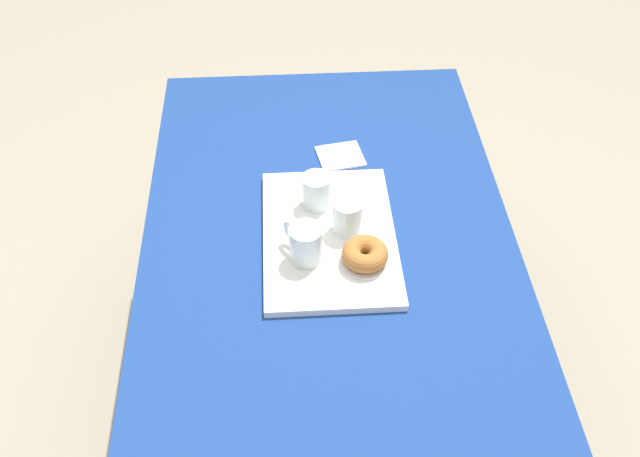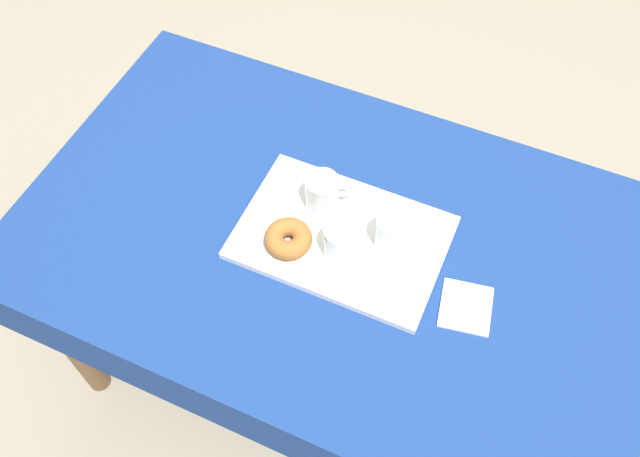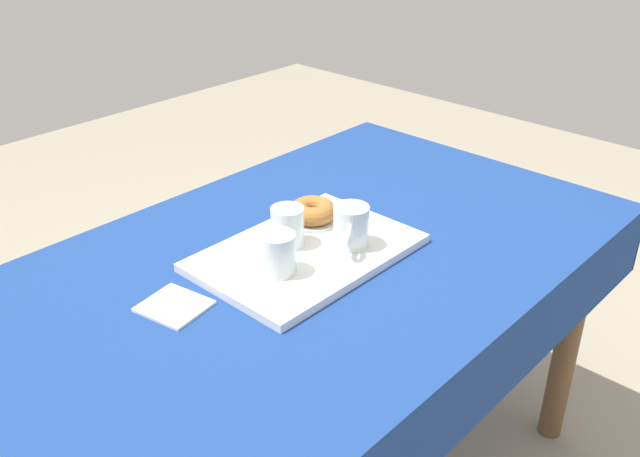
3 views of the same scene
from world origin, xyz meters
name	(u,v)px [view 1 (image 1 of 3)]	position (x,y,z in m)	size (l,w,h in m)	color
ground_plane	(327,410)	(0.00, 0.00, 0.00)	(6.00, 6.00, 0.00)	gray
dining_table	(329,268)	(0.00, 0.00, 0.64)	(1.44, 0.88, 0.72)	navy
serving_tray	(329,237)	(-0.01, 0.00, 0.73)	(0.45, 0.31, 0.02)	white
tea_mug_left	(305,244)	(0.06, -0.06, 0.78)	(0.10, 0.09, 0.09)	silver
water_glass_near	(317,193)	(-0.12, -0.02, 0.78)	(0.07, 0.07, 0.08)	silver
water_glass_far	(347,218)	(-0.02, 0.04, 0.78)	(0.07, 0.07, 0.08)	silver
donut_plate_left	(365,261)	(0.08, 0.07, 0.75)	(0.11, 0.11, 0.01)	silver
sugar_donut_left	(365,254)	(0.08, 0.07, 0.77)	(0.10, 0.10, 0.04)	#A3662D
paper_napkin	(340,156)	(-0.31, 0.05, 0.73)	(0.11, 0.12, 0.01)	white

